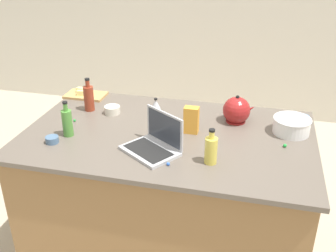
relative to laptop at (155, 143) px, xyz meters
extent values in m
plane|color=#B7A88E|center=(0.02, 0.23, -0.95)|extent=(12.00, 12.00, 0.00)
cube|color=beige|center=(0.02, 2.70, 0.35)|extent=(8.00, 0.10, 2.60)
cube|color=olive|center=(0.02, 0.23, -0.51)|extent=(1.74, 1.05, 0.87)
cube|color=#60564C|center=(0.02, 0.23, -0.06)|extent=(1.80, 1.11, 0.03)
cube|color=#B7B7BC|center=(-0.02, -0.03, -0.04)|extent=(0.38, 0.36, 0.02)
cube|color=black|center=(-0.03, -0.04, -0.03)|extent=(0.31, 0.28, 0.00)
cube|color=#B7B7BC|center=(0.04, 0.06, 0.07)|extent=(0.25, 0.18, 0.20)
cube|color=#333842|center=(0.04, 0.06, 0.07)|extent=(0.22, 0.15, 0.18)
cylinder|color=white|center=(0.77, 0.42, 0.00)|extent=(0.22, 0.22, 0.10)
cylinder|color=black|center=(0.77, 0.42, 0.01)|extent=(0.18, 0.18, 0.08)
torus|color=white|center=(0.77, 0.42, 0.05)|extent=(0.23, 0.23, 0.01)
cylinder|color=#DBC64C|center=(0.33, -0.06, 0.03)|extent=(0.07, 0.07, 0.15)
cylinder|color=#DBC64C|center=(0.33, -0.06, 0.12)|extent=(0.03, 0.03, 0.04)
cylinder|color=black|center=(0.33, -0.06, 0.15)|extent=(0.03, 0.03, 0.01)
cylinder|color=#4C8C38|center=(-0.57, 0.05, 0.04)|extent=(0.06, 0.06, 0.17)
cylinder|color=#4C8C38|center=(-0.57, 0.05, 0.14)|extent=(0.03, 0.03, 0.05)
cylinder|color=black|center=(-0.57, 0.05, 0.17)|extent=(0.03, 0.03, 0.01)
cylinder|color=maroon|center=(-0.60, 0.44, 0.04)|extent=(0.07, 0.07, 0.17)
cylinder|color=maroon|center=(-0.60, 0.44, 0.15)|extent=(0.03, 0.03, 0.05)
cylinder|color=black|center=(-0.60, 0.44, 0.18)|extent=(0.03, 0.03, 0.01)
cylinder|color=maroon|center=(0.42, 0.50, -0.04)|extent=(0.13, 0.13, 0.01)
sphere|color=maroon|center=(0.42, 0.50, 0.03)|extent=(0.18, 0.18, 0.18)
cone|color=maroon|center=(0.50, 0.50, 0.05)|extent=(0.08, 0.03, 0.07)
sphere|color=black|center=(0.42, 0.50, 0.13)|extent=(0.02, 0.02, 0.02)
cube|color=tan|center=(-0.74, 0.67, -0.04)|extent=(0.30, 0.18, 0.02)
cube|color=#F4E58C|center=(-0.73, 0.65, -0.01)|extent=(0.11, 0.05, 0.04)
cube|color=#F4E58C|center=(-0.76, 0.70, -0.01)|extent=(0.11, 0.05, 0.04)
cylinder|color=slate|center=(0.85, 0.60, -0.03)|extent=(0.08, 0.08, 0.04)
cylinder|color=slate|center=(-0.62, -0.06, -0.03)|extent=(0.08, 0.08, 0.04)
cylinder|color=beige|center=(-0.42, 0.42, -0.02)|extent=(0.11, 0.11, 0.05)
cone|color=#B2B2B7|center=(-0.15, 0.58, -0.01)|extent=(0.07, 0.07, 0.07)
cylinder|color=black|center=(-0.15, 0.58, 0.03)|extent=(0.02, 0.02, 0.01)
cube|color=gold|center=(0.16, 0.27, 0.04)|extent=(0.09, 0.06, 0.17)
sphere|color=orange|center=(-0.04, 0.16, -0.04)|extent=(0.02, 0.02, 0.02)
sphere|color=green|center=(0.73, 0.22, -0.04)|extent=(0.02, 0.02, 0.02)
sphere|color=green|center=(-0.62, 0.24, -0.04)|extent=(0.02, 0.02, 0.02)
sphere|color=blue|center=(0.11, -0.14, -0.04)|extent=(0.02, 0.02, 0.02)
camera|label=1|loc=(0.55, -1.91, 1.09)|focal=42.46mm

